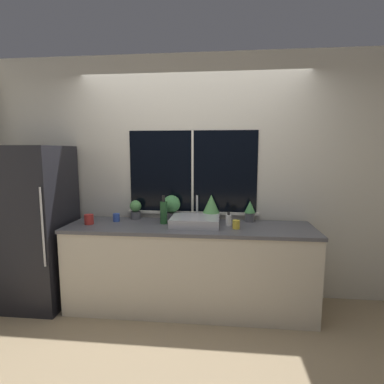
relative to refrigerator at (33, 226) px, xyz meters
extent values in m
plane|color=#937F60|center=(1.68, -0.27, -0.85)|extent=(14.00, 14.00, 0.00)
cube|color=beige|center=(1.68, 0.43, 0.50)|extent=(8.00, 0.06, 2.70)
cube|color=black|center=(1.68, 0.39, 0.57)|extent=(1.43, 0.01, 0.91)
cube|color=silver|center=(1.68, 0.39, 0.57)|extent=(0.02, 0.01, 0.91)
cube|color=silver|center=(1.68, 0.39, 0.10)|extent=(1.49, 0.04, 0.03)
cube|color=beige|center=(-0.64, 1.23, 0.50)|extent=(0.06, 7.00, 2.70)
cube|color=beige|center=(4.01, 1.23, 0.50)|extent=(0.06, 7.00, 2.70)
cube|color=beige|center=(1.68, 0.04, -0.43)|extent=(2.51, 0.63, 0.86)
cube|color=#4C4C51|center=(1.68, 0.04, 0.02)|extent=(2.54, 0.66, 0.03)
cube|color=black|center=(0.00, 0.00, 0.00)|extent=(0.73, 0.68, 1.71)
cylinder|color=silver|center=(0.33, -0.35, 0.09)|extent=(0.02, 0.02, 0.77)
cube|color=#ADADB2|center=(1.74, 0.07, 0.08)|extent=(0.49, 0.41, 0.09)
cylinder|color=#B7B7BC|center=(1.74, 0.30, 0.05)|extent=(0.04, 0.04, 0.03)
cylinder|color=#B7B7BC|center=(1.74, 0.30, 0.19)|extent=(0.02, 0.02, 0.25)
cylinder|color=#4C4C51|center=(1.04, 0.29, 0.08)|extent=(0.11, 0.11, 0.08)
sphere|color=#569951|center=(1.04, 0.29, 0.19)|extent=(0.13, 0.13, 0.13)
cylinder|color=#4C4C51|center=(1.46, 0.29, 0.08)|extent=(0.13, 0.13, 0.08)
sphere|color=#478E4C|center=(1.46, 0.29, 0.22)|extent=(0.19, 0.19, 0.19)
cylinder|color=#4C4C51|center=(1.90, 0.29, 0.08)|extent=(0.11, 0.11, 0.09)
cone|color=#569951|center=(1.90, 0.29, 0.23)|extent=(0.18, 0.18, 0.20)
cylinder|color=#4C4C51|center=(2.32, 0.29, 0.09)|extent=(0.10, 0.10, 0.10)
cone|color=#478E4C|center=(2.32, 0.29, 0.20)|extent=(0.12, 0.12, 0.13)
cylinder|color=white|center=(2.08, 0.09, 0.09)|extent=(0.06, 0.06, 0.11)
cylinder|color=black|center=(2.08, 0.09, 0.16)|extent=(0.03, 0.03, 0.03)
cylinder|color=#235128|center=(1.40, 0.10, 0.16)|extent=(0.07, 0.07, 0.23)
cylinder|color=black|center=(1.40, 0.10, 0.31)|extent=(0.03, 0.03, 0.07)
cylinder|color=#B72D28|center=(0.63, 0.00, 0.09)|extent=(0.09, 0.09, 0.10)
cylinder|color=#3351AD|center=(0.87, 0.15, 0.08)|extent=(0.07, 0.07, 0.09)
cylinder|color=gold|center=(2.16, -0.03, 0.08)|extent=(0.07, 0.07, 0.09)
camera|label=1|loc=(2.02, -2.94, 0.80)|focal=28.00mm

